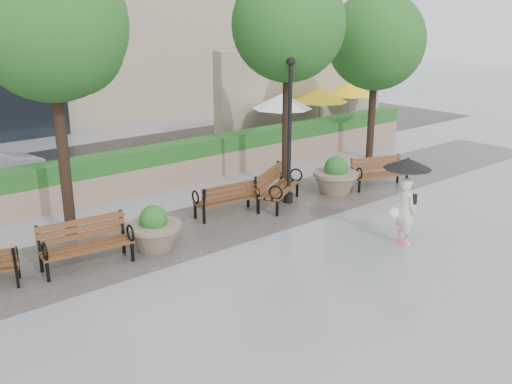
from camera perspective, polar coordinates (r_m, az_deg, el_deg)
ground at (r=13.92m, az=5.66°, el=-5.81°), size 100.00×100.00×0.00m
cobble_strip at (r=16.01m, az=-1.98°, el=-2.53°), size 28.00×3.20×0.01m
hedge_wall at (r=18.99m, az=-9.43°, el=2.58°), size 24.00×0.80×1.35m
cafe_wall at (r=26.80m, az=4.95°, el=10.02°), size 10.00×0.60×4.00m
cafe_hedge at (r=25.20m, az=7.57°, el=5.87°), size 8.00×0.50×0.90m
asphalt_street at (r=22.60m, az=-14.54°, el=2.92°), size 40.00×7.00×0.00m
bench_1 at (r=13.42m, az=-16.51°, el=-5.94°), size 2.08×1.02×1.07m
bench_2 at (r=16.08m, az=-2.91°, el=-1.35°), size 1.92×0.93×0.99m
bench_3 at (r=16.92m, az=2.25°, el=-0.26°), size 2.15×1.69×1.09m
bench_4 at (r=19.02m, az=12.20°, el=1.27°), size 1.95×1.32×0.98m
planter_left at (r=14.00m, az=-10.15°, el=-3.97°), size 1.32×1.32×1.10m
planter_right at (r=18.17m, az=7.95°, el=1.31°), size 1.42×1.42×1.19m
lamppost at (r=16.74m, az=3.36°, el=5.10°), size 0.28×0.28×4.29m
tree_0 at (r=14.43m, az=-19.42°, el=15.04°), size 3.64×3.58×7.04m
tree_1 at (r=17.95m, az=3.44°, el=15.96°), size 3.53×3.44×6.87m
tree_2 at (r=22.39m, az=12.01°, el=14.29°), size 3.69×3.63×6.29m
patio_umb_white at (r=23.67m, az=2.65°, el=9.04°), size 2.50×2.50×2.30m
patio_umb_yellow_a at (r=25.66m, az=6.44°, el=9.61°), size 2.50×2.50×2.30m
patio_umb_yellow_b at (r=27.97m, az=9.30°, el=10.15°), size 2.50×2.50×2.30m
pedestrian at (r=14.33m, az=14.77°, el=-0.03°), size 1.18×1.18×2.16m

